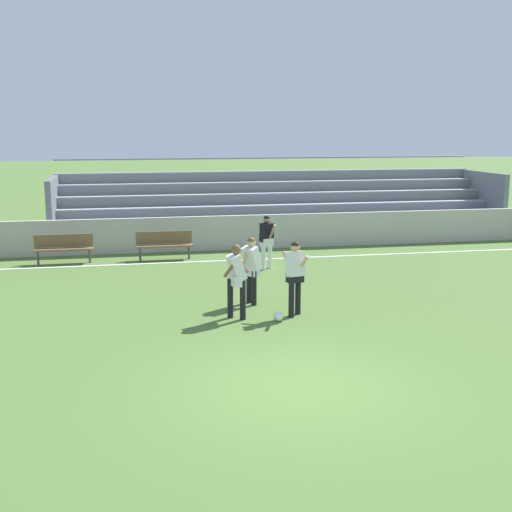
{
  "coord_description": "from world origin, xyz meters",
  "views": [
    {
      "loc": [
        -2.75,
        -10.02,
        4.18
      ],
      "look_at": [
        0.5,
        5.99,
        1.05
      ],
      "focal_mm": 47.07,
      "sensor_mm": 36.0,
      "label": 1
    }
  ],
  "objects": [
    {
      "name": "sideline_wall",
      "position": [
        0.0,
        12.72,
        0.6
      ],
      "size": [
        48.0,
        0.16,
        1.19
      ],
      "primitive_type": "cube",
      "color": "#BCB7AD",
      "rests_on": "ground"
    },
    {
      "name": "bench_near_bin",
      "position": [
        -1.41,
        11.41,
        0.55
      ],
      "size": [
        1.8,
        0.4,
        0.9
      ],
      "color": "brown",
      "rests_on": "ground"
    },
    {
      "name": "player_dark_dropping_back",
      "position": [
        1.49,
        9.23,
        0.96
      ],
      "size": [
        0.45,
        0.69,
        1.63
      ],
      "color": "white",
      "rests_on": "ground"
    },
    {
      "name": "bench_near_wall_gap",
      "position": [
        -4.54,
        11.41,
        0.55
      ],
      "size": [
        1.8,
        0.4,
        0.9
      ],
      "color": "brown",
      "rests_on": "ground"
    },
    {
      "name": "bleacher_stand",
      "position": [
        3.49,
        15.65,
        1.28
      ],
      "size": [
        17.52,
        3.88,
        2.96
      ],
      "color": "#9EA3AD",
      "rests_on": "ground"
    },
    {
      "name": "field_line_sideline",
      "position": [
        0.0,
        10.8,
        0.0
      ],
      "size": [
        44.0,
        0.12,
        0.01
      ],
      "primitive_type": "cube",
      "color": "white",
      "rests_on": "ground"
    },
    {
      "name": "player_white_wide_right",
      "position": [
        0.26,
        5.35,
        0.96
      ],
      "size": [
        0.6,
        0.53,
        1.63
      ],
      "color": "black",
      "rests_on": "ground"
    },
    {
      "name": "player_white_pressing_high",
      "position": [
        1.02,
        4.15,
        1.02
      ],
      "size": [
        0.48,
        0.7,
        1.7
      ],
      "color": "black",
      "rests_on": "ground"
    },
    {
      "name": "player_white_on_ball",
      "position": [
        -0.31,
        4.18,
        1.0
      ],
      "size": [
        0.66,
        0.47,
        1.68
      ],
      "color": "black",
      "rests_on": "ground"
    },
    {
      "name": "ground_plane",
      "position": [
        0.0,
        0.0,
        0.0
      ],
      "size": [
        160.0,
        160.0,
        0.0
      ],
      "primitive_type": "plane",
      "color": "#4C6B30"
    },
    {
      "name": "soccer_ball",
      "position": [
        0.55,
        3.78,
        0.11
      ],
      "size": [
        0.22,
        0.22,
        0.22
      ],
      "primitive_type": "sphere",
      "color": "white",
      "rests_on": "ground"
    }
  ]
}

